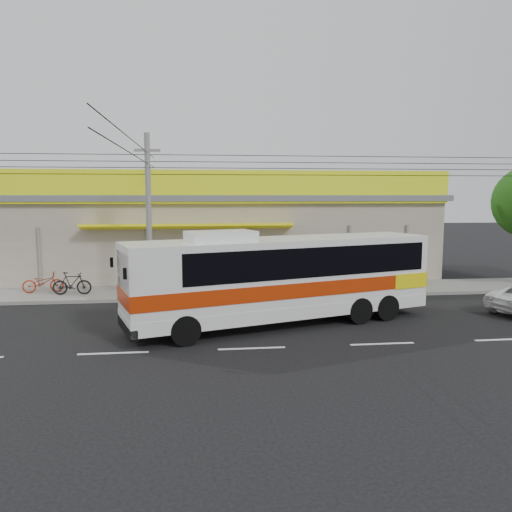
{
  "coord_description": "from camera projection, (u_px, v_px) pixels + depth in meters",
  "views": [
    {
      "loc": [
        -1.49,
        -16.72,
        4.52
      ],
      "look_at": [
        0.64,
        2.0,
        2.2
      ],
      "focal_mm": 35.0,
      "sensor_mm": 36.0,
      "label": 1
    }
  ],
  "objects": [
    {
      "name": "motorbike_dark",
      "position": [
        72.0,
        283.0,
        21.88
      ],
      "size": [
        1.67,
        0.48,
        1.0
      ],
      "primitive_type": "imported",
      "rotation": [
        0.0,
        0.0,
        1.58
      ],
      "color": "black",
      "rests_on": "sidewalk"
    },
    {
      "name": "utility_pole",
      "position": [
        148.0,
        163.0,
        20.25
      ],
      "size": [
        34.0,
        14.0,
        7.01
      ],
      "color": "slate",
      "rests_on": "ground"
    },
    {
      "name": "coach_bus",
      "position": [
        287.0,
        274.0,
        17.34
      ],
      "size": [
        11.07,
        5.48,
        3.35
      ],
      "rotation": [
        0.0,
        0.0,
        0.31
      ],
      "color": "silver",
      "rests_on": "ground"
    },
    {
      "name": "sidewalk",
      "position": [
        233.0,
        291.0,
        23.12
      ],
      "size": [
        30.0,
        3.2,
        0.15
      ],
      "primitive_type": "cube",
      "color": "slate",
      "rests_on": "ground"
    },
    {
      "name": "lane_markings",
      "position": [
        252.0,
        348.0,
        14.75
      ],
      "size": [
        50.0,
        0.12,
        0.01
      ],
      "primitive_type": null,
      "color": "silver",
      "rests_on": "ground"
    },
    {
      "name": "ground",
      "position": [
        244.0,
        326.0,
        17.21
      ],
      "size": [
        120.0,
        120.0,
        0.0
      ],
      "primitive_type": "plane",
      "color": "black",
      "rests_on": "ground"
    },
    {
      "name": "motorbike_red",
      "position": [
        43.0,
        282.0,
        22.38
      ],
      "size": [
        1.82,
        0.85,
        0.92
      ],
      "primitive_type": "imported",
      "rotation": [
        0.0,
        0.0,
        1.71
      ],
      "color": "maroon",
      "rests_on": "sidewalk"
    },
    {
      "name": "storefront_building",
      "position": [
        226.0,
        234.0,
        28.31
      ],
      "size": [
        22.6,
        9.2,
        5.7
      ],
      "color": "gray",
      "rests_on": "ground"
    }
  ]
}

